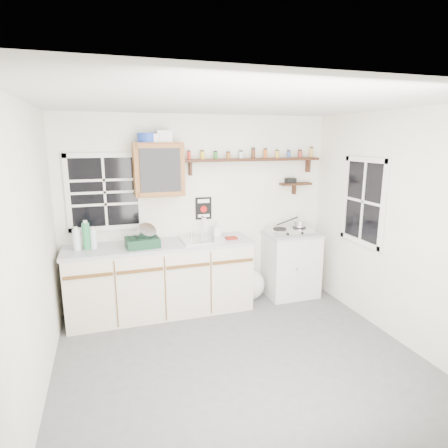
{
  "coord_description": "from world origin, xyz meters",
  "views": [
    {
      "loc": [
        -1.19,
        -3.21,
        2.18
      ],
      "look_at": [
        0.01,
        0.55,
        1.29
      ],
      "focal_mm": 30.0,
      "sensor_mm": 36.0,
      "label": 1
    }
  ],
  "objects_px": {
    "spice_shelf": "(254,159)",
    "hotplate": "(289,231)",
    "right_cabinet": "(291,264)",
    "main_cabinet": "(162,278)",
    "dish_rack": "(144,239)",
    "upper_cabinet": "(159,169)"
  },
  "relations": [
    {
      "from": "right_cabinet",
      "to": "hotplate",
      "type": "xyz_separation_m",
      "value": [
        -0.05,
        -0.02,
        0.49
      ]
    },
    {
      "from": "upper_cabinet",
      "to": "right_cabinet",
      "type": "bearing_deg",
      "value": -3.76
    },
    {
      "from": "right_cabinet",
      "to": "main_cabinet",
      "type": "bearing_deg",
      "value": -179.21
    },
    {
      "from": "main_cabinet",
      "to": "right_cabinet",
      "type": "xyz_separation_m",
      "value": [
        1.83,
        0.03,
        -0.01
      ]
    },
    {
      "from": "upper_cabinet",
      "to": "dish_rack",
      "type": "distance_m",
      "value": 0.88
    },
    {
      "from": "right_cabinet",
      "to": "upper_cabinet",
      "type": "bearing_deg",
      "value": 176.24
    },
    {
      "from": "hotplate",
      "to": "right_cabinet",
      "type": "bearing_deg",
      "value": 24.62
    },
    {
      "from": "main_cabinet",
      "to": "dish_rack",
      "type": "height_order",
      "value": "dish_rack"
    },
    {
      "from": "upper_cabinet",
      "to": "hotplate",
      "type": "bearing_deg",
      "value": -4.52
    },
    {
      "from": "main_cabinet",
      "to": "dish_rack",
      "type": "relative_size",
      "value": 5.62
    },
    {
      "from": "spice_shelf",
      "to": "hotplate",
      "type": "bearing_deg",
      "value": -24.01
    },
    {
      "from": "right_cabinet",
      "to": "dish_rack",
      "type": "relative_size",
      "value": 2.21
    },
    {
      "from": "main_cabinet",
      "to": "right_cabinet",
      "type": "relative_size",
      "value": 2.54
    },
    {
      "from": "right_cabinet",
      "to": "dish_rack",
      "type": "height_order",
      "value": "dish_rack"
    },
    {
      "from": "dish_rack",
      "to": "hotplate",
      "type": "height_order",
      "value": "dish_rack"
    },
    {
      "from": "main_cabinet",
      "to": "upper_cabinet",
      "type": "relative_size",
      "value": 3.55
    },
    {
      "from": "main_cabinet",
      "to": "hotplate",
      "type": "relative_size",
      "value": 3.74
    },
    {
      "from": "upper_cabinet",
      "to": "dish_rack",
      "type": "xyz_separation_m",
      "value": [
        -0.24,
        -0.22,
        -0.81
      ]
    },
    {
      "from": "main_cabinet",
      "to": "upper_cabinet",
      "type": "height_order",
      "value": "upper_cabinet"
    },
    {
      "from": "hotplate",
      "to": "main_cabinet",
      "type": "bearing_deg",
      "value": -176.9
    },
    {
      "from": "upper_cabinet",
      "to": "hotplate",
      "type": "height_order",
      "value": "upper_cabinet"
    },
    {
      "from": "spice_shelf",
      "to": "dish_rack",
      "type": "distance_m",
      "value": 1.8
    }
  ]
}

